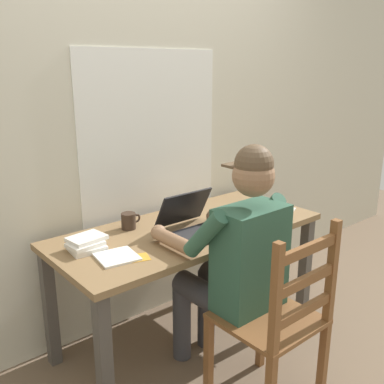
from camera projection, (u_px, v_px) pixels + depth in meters
ground_plane at (189, 336)px, 2.65m from camera, size 8.00×8.00×0.00m
back_wall at (144, 114)px, 2.60m from camera, size 6.00×0.08×2.60m
desk at (189, 242)px, 2.48m from camera, size 1.54×0.68×0.70m
seated_person at (234, 256)px, 2.12m from camera, size 0.50×0.60×1.25m
wooden_chair at (277, 322)px, 1.98m from camera, size 0.42×0.42×0.95m
laptop at (195, 223)px, 2.37m from camera, size 0.33×0.34×0.21m
computer_mouse at (244, 222)px, 2.49m from camera, size 0.06×0.10×0.03m
coffee_mug_white at (186, 209)px, 2.60m from camera, size 0.12×0.08×0.10m
coffee_mug_dark at (129, 221)px, 2.42m from camera, size 0.12×0.08×0.09m
book_stack_main at (87, 244)px, 2.15m from camera, size 0.20×0.17×0.07m
paper_pile_near_laptop at (117, 257)px, 2.07m from camera, size 0.21×0.20×0.01m
paper_pile_back_corner at (277, 212)px, 2.70m from camera, size 0.29×0.25×0.01m
landscape_photo_print at (135, 258)px, 2.06m from camera, size 0.15×0.13×0.00m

